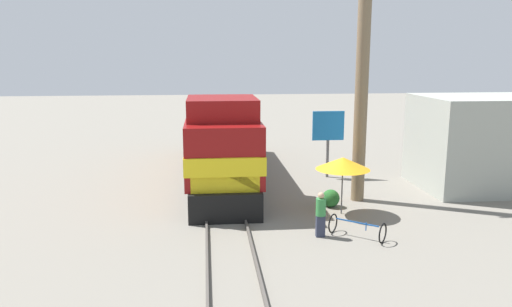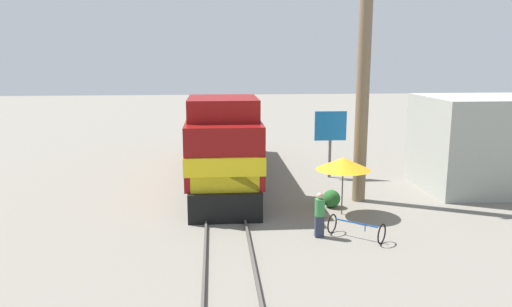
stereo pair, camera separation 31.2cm
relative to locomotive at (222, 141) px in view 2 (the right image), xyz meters
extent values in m
plane|color=slate|center=(0.00, -5.53, -1.91)|extent=(120.00, 120.00, 0.00)
cube|color=#4C4742|center=(-0.72, -5.53, -1.84)|extent=(0.08, 42.14, 0.15)
cube|color=#4C4742|center=(0.72, -5.53, -1.84)|extent=(0.08, 42.14, 0.15)
cube|color=black|center=(0.00, 0.41, -1.36)|extent=(2.75, 14.98, 1.10)
cube|color=maroon|center=(0.00, 0.41, 0.40)|extent=(2.99, 14.38, 2.41)
cube|color=yellow|center=(0.00, 0.41, 0.16)|extent=(3.03, 14.53, 0.70)
cube|color=yellow|center=(0.00, -5.73, -0.14)|extent=(2.54, 2.10, 1.33)
cube|color=maroon|center=(0.00, -4.08, 2.04)|extent=(2.81, 3.30, 0.88)
cylinder|color=#726047|center=(5.73, -4.46, 3.38)|extent=(0.54, 0.54, 10.59)
cylinder|color=#4C4C4C|center=(4.54, -6.26, -0.84)|extent=(0.05, 0.05, 2.13)
cone|color=orange|center=(4.54, -6.26, 0.10)|extent=(2.09, 2.09, 0.47)
cube|color=#595959|center=(5.42, -0.30, -0.96)|extent=(0.12, 0.12, 1.90)
cube|color=#1972BF|center=(5.42, -0.30, 0.72)|extent=(1.60, 0.08, 1.46)
sphere|color=#236028|center=(4.34, -5.33, -1.55)|extent=(0.72, 0.72, 0.72)
cube|color=#2D3347|center=(3.15, -8.64, -1.54)|extent=(0.30, 0.20, 0.75)
cylinder|color=#337F3F|center=(3.15, -8.64, -0.86)|extent=(0.34, 0.34, 0.59)
sphere|color=tan|center=(3.15, -8.64, -0.46)|extent=(0.22, 0.22, 0.22)
torus|color=black|center=(5.04, -9.46, -1.57)|extent=(0.48, 0.56, 0.69)
torus|color=black|center=(3.66, -8.32, -1.57)|extent=(0.48, 0.56, 0.69)
cube|color=#194C99|center=(4.35, -8.89, -1.37)|extent=(1.20, 1.00, 0.04)
cylinder|color=#194C99|center=(4.60, -9.09, -1.45)|extent=(0.04, 0.04, 0.29)
cube|color=#999E93|center=(12.59, -2.97, 0.22)|extent=(6.79, 4.61, 4.26)
camera|label=1|loc=(-0.67, -24.51, 4.17)|focal=35.00mm
camera|label=2|loc=(-0.36, -24.53, 4.17)|focal=35.00mm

